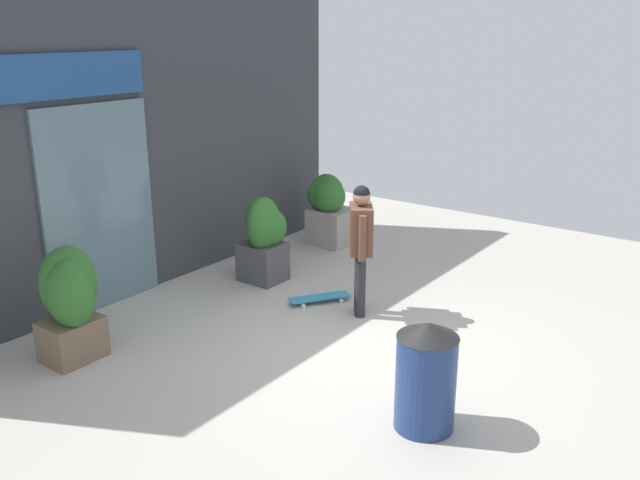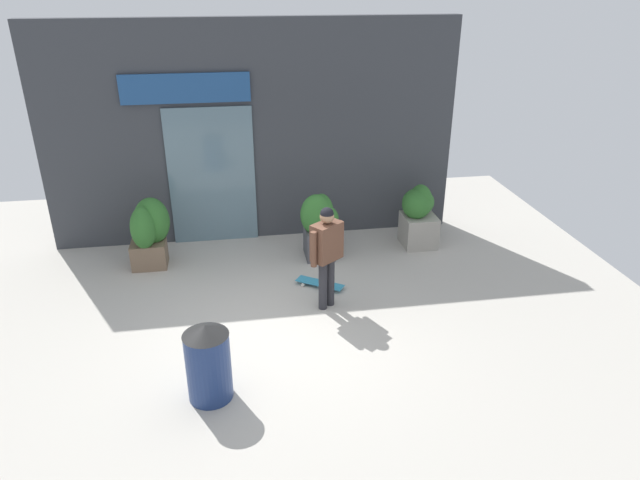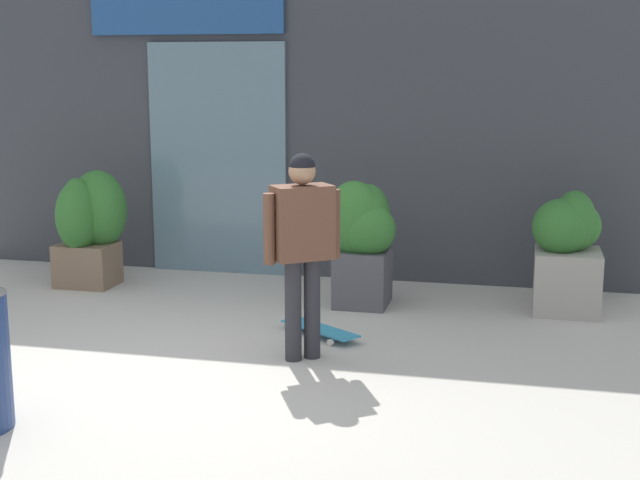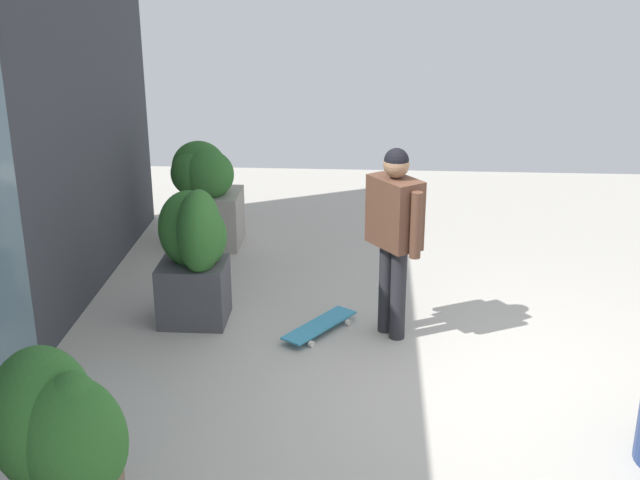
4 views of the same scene
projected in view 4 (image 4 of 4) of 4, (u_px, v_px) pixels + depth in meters
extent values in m
plane|color=#B2ADA3|center=(456.00, 387.00, 6.32)|extent=(12.00, 12.00, 0.00)
cylinder|color=#28282D|center=(398.00, 294.00, 6.94)|extent=(0.13, 0.13, 0.80)
cylinder|color=#28282D|center=(386.00, 287.00, 7.07)|extent=(0.13, 0.13, 0.80)
cube|color=brown|center=(395.00, 212.00, 6.77)|extent=(0.52, 0.48, 0.57)
cylinder|color=brown|center=(416.00, 225.00, 6.56)|extent=(0.09, 0.09, 0.54)
cylinder|color=brown|center=(375.00, 207.00, 6.99)|extent=(0.09, 0.09, 0.54)
sphere|color=#997051|center=(396.00, 165.00, 6.63)|extent=(0.21, 0.21, 0.21)
sphere|color=black|center=(396.00, 160.00, 6.61)|extent=(0.20, 0.20, 0.20)
cube|color=teal|center=(320.00, 325.00, 7.15)|extent=(0.77, 0.62, 0.02)
cylinder|color=silver|center=(311.00, 344.00, 6.91)|extent=(0.06, 0.06, 0.05)
cylinder|color=silver|center=(290.00, 336.00, 7.04)|extent=(0.06, 0.06, 0.05)
cylinder|color=silver|center=(348.00, 322.00, 7.29)|extent=(0.06, 0.06, 0.05)
cylinder|color=silver|center=(327.00, 315.00, 7.42)|extent=(0.06, 0.06, 0.05)
cube|color=gray|center=(212.00, 218.00, 9.09)|extent=(0.60, 0.63, 0.58)
ellipsoid|color=#2D6628|center=(199.00, 168.00, 8.94)|extent=(0.40, 0.59, 0.59)
ellipsoid|color=#2D6628|center=(208.00, 174.00, 8.83)|extent=(0.52, 0.55, 0.52)
ellipsoid|color=#2D6628|center=(197.00, 173.00, 8.92)|extent=(0.59, 0.55, 0.51)
cube|color=#47474C|center=(194.00, 292.00, 7.30)|extent=(0.50, 0.57, 0.54)
ellipsoid|color=#2D6628|center=(199.00, 232.00, 7.03)|extent=(0.54, 0.37, 0.73)
ellipsoid|color=#2D6628|center=(190.00, 229.00, 7.15)|extent=(0.42, 0.54, 0.68)
ellipsoid|color=#2D6628|center=(204.00, 237.00, 7.17)|extent=(0.56, 0.39, 0.52)
ellipsoid|color=#2D6628|center=(77.00, 437.00, 4.34)|extent=(0.36, 0.39, 0.76)
ellipsoid|color=#2D6628|center=(72.00, 439.00, 4.34)|extent=(0.43, 0.59, 0.73)
ellipsoid|color=#2D6628|center=(43.00, 419.00, 4.45)|extent=(0.60, 0.57, 0.82)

